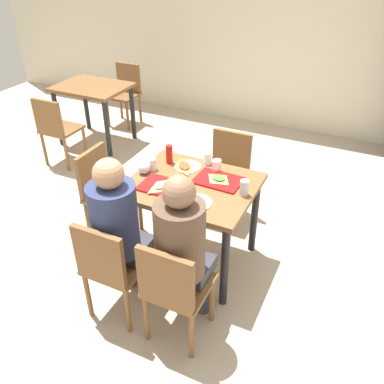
{
  "coord_description": "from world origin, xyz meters",
  "views": [
    {
      "loc": [
        1.14,
        -2.4,
        2.4
      ],
      "look_at": [
        0.0,
        0.0,
        0.69
      ],
      "focal_mm": 37.84,
      "sensor_mm": 36.0,
      "label": 1
    }
  ],
  "objects_px": {
    "person_in_brown_jacket": "(183,245)",
    "background_chair_near": "(56,127)",
    "plastic_cup_d": "(217,166)",
    "background_chair_far": "(126,90)",
    "chair_far_side": "(227,169)",
    "plastic_cup_c": "(152,164)",
    "chair_near_left": "(110,265)",
    "chair_left_end": "(104,188)",
    "tray_red_near": "(164,187)",
    "plastic_cup_a": "(207,158)",
    "tray_red_far": "(218,180)",
    "pizza_slice_a": "(164,185)",
    "paper_plate_near_edge": "(197,202)",
    "main_table": "(192,196)",
    "background_table": "(93,96)",
    "chair_near_right": "(173,287)",
    "foil_bundle": "(144,168)",
    "condiment_bottle": "(169,154)",
    "paper_plate_center": "(188,167)",
    "plastic_cup_b": "(174,202)",
    "person_in_red": "(118,225)",
    "soda_can": "(244,188)"
  },
  "relations": [
    {
      "from": "pizza_slice_a",
      "to": "background_chair_far",
      "type": "xyz_separation_m",
      "value": [
        -2.0,
        2.48,
        -0.3
      ]
    },
    {
      "from": "person_in_brown_jacket",
      "to": "background_chair_near",
      "type": "relative_size",
      "value": 1.48
    },
    {
      "from": "chair_far_side",
      "to": "plastic_cup_c",
      "type": "relative_size",
      "value": 8.47
    },
    {
      "from": "condiment_bottle",
      "to": "chair_left_end",
      "type": "bearing_deg",
      "value": -158.06
    },
    {
      "from": "tray_red_far",
      "to": "foil_bundle",
      "type": "xyz_separation_m",
      "value": [
        -0.58,
        -0.14,
        0.04
      ]
    },
    {
      "from": "plastic_cup_d",
      "to": "background_chair_far",
      "type": "bearing_deg",
      "value": 137.6
    },
    {
      "from": "paper_plate_center",
      "to": "foil_bundle",
      "type": "distance_m",
      "value": 0.36
    },
    {
      "from": "chair_far_side",
      "to": "chair_left_end",
      "type": "distance_m",
      "value": 1.17
    },
    {
      "from": "chair_near_right",
      "to": "tray_red_far",
      "type": "bearing_deg",
      "value": 94.57
    },
    {
      "from": "chair_near_right",
      "to": "person_in_brown_jacket",
      "type": "height_order",
      "value": "person_in_brown_jacket"
    },
    {
      "from": "tray_red_near",
      "to": "plastic_cup_a",
      "type": "bearing_deg",
      "value": 73.33
    },
    {
      "from": "tray_red_far",
      "to": "plastic_cup_d",
      "type": "xyz_separation_m",
      "value": [
        -0.07,
        0.14,
        0.04
      ]
    },
    {
      "from": "pizza_slice_a",
      "to": "plastic_cup_b",
      "type": "relative_size",
      "value": 2.55
    },
    {
      "from": "person_in_brown_jacket",
      "to": "tray_red_near",
      "type": "xyz_separation_m",
      "value": [
        -0.41,
        0.51,
        0.04
      ]
    },
    {
      "from": "plastic_cup_c",
      "to": "plastic_cup_d",
      "type": "xyz_separation_m",
      "value": [
        0.49,
        0.2,
        0.0
      ]
    },
    {
      "from": "foil_bundle",
      "to": "background_chair_near",
      "type": "xyz_separation_m",
      "value": [
        -1.76,
        0.89,
        -0.33
      ]
    },
    {
      "from": "person_in_brown_jacket",
      "to": "background_table",
      "type": "height_order",
      "value": "person_in_brown_jacket"
    },
    {
      "from": "chair_far_side",
      "to": "background_table",
      "type": "xyz_separation_m",
      "value": [
        -2.17,
        0.81,
        0.14
      ]
    },
    {
      "from": "paper_plate_near_edge",
      "to": "foil_bundle",
      "type": "bearing_deg",
      "value": 160.05
    },
    {
      "from": "tray_red_far",
      "to": "plastic_cup_a",
      "type": "height_order",
      "value": "plastic_cup_a"
    },
    {
      "from": "chair_near_left",
      "to": "background_chair_far",
      "type": "height_order",
      "value": "same"
    },
    {
      "from": "tray_red_far",
      "to": "paper_plate_center",
      "type": "distance_m",
      "value": 0.33
    },
    {
      "from": "soda_can",
      "to": "background_table",
      "type": "xyz_separation_m",
      "value": [
        -2.59,
        1.58,
        -0.19
      ]
    },
    {
      "from": "person_in_red",
      "to": "background_chair_near",
      "type": "distance_m",
      "value": 2.47
    },
    {
      "from": "chair_far_side",
      "to": "plastic_cup_c",
      "type": "distance_m",
      "value": 0.89
    },
    {
      "from": "chair_far_side",
      "to": "condiment_bottle",
      "type": "distance_m",
      "value": 0.74
    },
    {
      "from": "background_table",
      "to": "plastic_cup_a",
      "type": "bearing_deg",
      "value": -30.35
    },
    {
      "from": "tray_red_far",
      "to": "plastic_cup_c",
      "type": "bearing_deg",
      "value": -173.79
    },
    {
      "from": "person_in_red",
      "to": "plastic_cup_d",
      "type": "relative_size",
      "value": 12.57
    },
    {
      "from": "plastic_cup_a",
      "to": "plastic_cup_b",
      "type": "height_order",
      "value": "same"
    },
    {
      "from": "main_table",
      "to": "plastic_cup_c",
      "type": "relative_size",
      "value": 9.72
    },
    {
      "from": "background_table",
      "to": "chair_near_left",
      "type": "bearing_deg",
      "value": -51.1
    },
    {
      "from": "background_chair_far",
      "to": "chair_left_end",
      "type": "bearing_deg",
      "value": -60.85
    },
    {
      "from": "paper_plate_near_edge",
      "to": "background_chair_far",
      "type": "height_order",
      "value": "background_chair_far"
    },
    {
      "from": "plastic_cup_c",
      "to": "person_in_brown_jacket",
      "type": "bearing_deg",
      "value": -48.35
    },
    {
      "from": "paper_plate_center",
      "to": "pizza_slice_a",
      "type": "bearing_deg",
      "value": -93.46
    },
    {
      "from": "pizza_slice_a",
      "to": "plastic_cup_c",
      "type": "bearing_deg",
      "value": 136.89
    },
    {
      "from": "condiment_bottle",
      "to": "person_in_red",
      "type": "bearing_deg",
      "value": -85.23
    },
    {
      "from": "chair_near_left",
      "to": "chair_left_end",
      "type": "bearing_deg",
      "value": 128.45
    },
    {
      "from": "plastic_cup_c",
      "to": "paper_plate_near_edge",
      "type": "bearing_deg",
      "value": -27.98
    },
    {
      "from": "chair_near_left",
      "to": "plastic_cup_d",
      "type": "height_order",
      "value": "plastic_cup_d"
    },
    {
      "from": "main_table",
      "to": "person_in_brown_jacket",
      "type": "xyz_separation_m",
      "value": [
        0.24,
        -0.65,
        0.09
      ]
    },
    {
      "from": "plastic_cup_b",
      "to": "plastic_cup_c",
      "type": "distance_m",
      "value": 0.58
    },
    {
      "from": "main_table",
      "to": "pizza_slice_a",
      "type": "distance_m",
      "value": 0.26
    },
    {
      "from": "plastic_cup_a",
      "to": "foil_bundle",
      "type": "distance_m",
      "value": 0.53
    },
    {
      "from": "plastic_cup_d",
      "to": "chair_near_left",
      "type": "bearing_deg",
      "value": -107.9
    },
    {
      "from": "pizza_slice_a",
      "to": "chair_near_left",
      "type": "bearing_deg",
      "value": -96.63
    },
    {
      "from": "plastic_cup_a",
      "to": "main_table",
      "type": "bearing_deg",
      "value": -85.97
    },
    {
      "from": "pizza_slice_a",
      "to": "paper_plate_center",
      "type": "bearing_deg",
      "value": 86.54
    },
    {
      "from": "paper_plate_center",
      "to": "paper_plate_near_edge",
      "type": "xyz_separation_m",
      "value": [
        0.29,
        -0.45,
        0.0
      ]
    }
  ]
}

